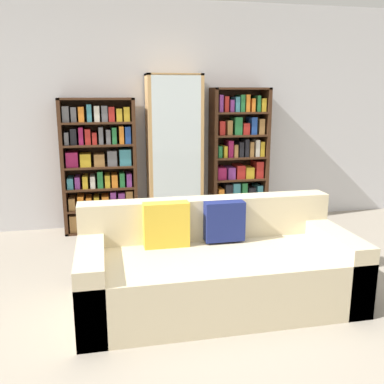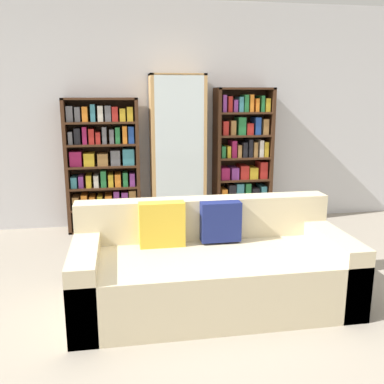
{
  "view_description": "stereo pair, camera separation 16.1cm",
  "coord_description": "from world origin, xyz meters",
  "px_view_note": "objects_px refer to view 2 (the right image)",
  "views": [
    {
      "loc": [
        -0.72,
        -2.59,
        1.63
      ],
      "look_at": [
        0.12,
        1.44,
        0.67
      ],
      "focal_mm": 40.0,
      "sensor_mm": 36.0,
      "label": 1
    },
    {
      "loc": [
        -0.56,
        -2.62,
        1.63
      ],
      "look_at": [
        0.12,
        1.44,
        0.67
      ],
      "focal_mm": 40.0,
      "sensor_mm": 36.0,
      "label": 2
    }
  ],
  "objects_px": {
    "bookshelf_left": "(103,167)",
    "display_cabinet": "(178,153)",
    "bookshelf_right": "(243,159)",
    "couch": "(211,269)",
    "wine_bottle": "(240,242)"
  },
  "relations": [
    {
      "from": "display_cabinet",
      "to": "couch",
      "type": "bearing_deg",
      "value": -90.39
    },
    {
      "from": "couch",
      "to": "display_cabinet",
      "type": "bearing_deg",
      "value": 89.61
    },
    {
      "from": "couch",
      "to": "bookshelf_right",
      "type": "distance_m",
      "value": 2.28
    },
    {
      "from": "bookshelf_left",
      "to": "wine_bottle",
      "type": "relative_size",
      "value": 4.42
    },
    {
      "from": "bookshelf_left",
      "to": "wine_bottle",
      "type": "distance_m",
      "value": 1.89
    },
    {
      "from": "couch",
      "to": "wine_bottle",
      "type": "bearing_deg",
      "value": 61.69
    },
    {
      "from": "bookshelf_left",
      "to": "display_cabinet",
      "type": "bearing_deg",
      "value": -1.05
    },
    {
      "from": "bookshelf_right",
      "to": "couch",
      "type": "bearing_deg",
      "value": -112.14
    },
    {
      "from": "couch",
      "to": "bookshelf_left",
      "type": "height_order",
      "value": "bookshelf_left"
    },
    {
      "from": "couch",
      "to": "wine_bottle",
      "type": "height_order",
      "value": "couch"
    },
    {
      "from": "bookshelf_left",
      "to": "bookshelf_right",
      "type": "distance_m",
      "value": 1.72
    },
    {
      "from": "display_cabinet",
      "to": "wine_bottle",
      "type": "height_order",
      "value": "display_cabinet"
    },
    {
      "from": "bookshelf_right",
      "to": "wine_bottle",
      "type": "height_order",
      "value": "bookshelf_right"
    },
    {
      "from": "bookshelf_left",
      "to": "bookshelf_right",
      "type": "height_order",
      "value": "bookshelf_right"
    },
    {
      "from": "bookshelf_left",
      "to": "wine_bottle",
      "type": "height_order",
      "value": "bookshelf_left"
    }
  ]
}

